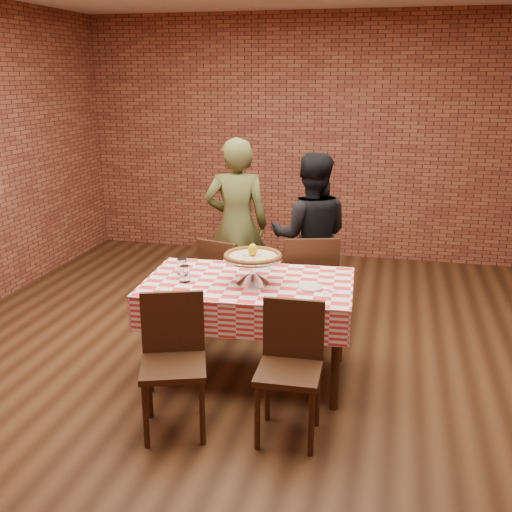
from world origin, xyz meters
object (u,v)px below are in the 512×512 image
(condiment_caddy, at_px, (266,259))
(chair_far_right, at_px, (308,285))
(water_glass_right, at_px, (182,267))
(diner_olive, at_px, (237,225))
(chair_near_left, at_px, (173,368))
(pizza, at_px, (253,256))
(water_glass_left, at_px, (185,274))
(pizza_stand, at_px, (253,270))
(chair_near_right, at_px, (289,375))
(chair_far_left, at_px, (228,284))
(table, at_px, (249,330))
(diner_black, at_px, (310,237))

(condiment_caddy, distance_m, chair_far_right, 0.67)
(water_glass_right, distance_m, diner_olive, 1.30)
(chair_near_left, bearing_deg, pizza, 48.76)
(water_glass_left, distance_m, water_glass_right, 0.17)
(pizza_stand, relative_size, chair_near_right, 0.50)
(pizza_stand, height_order, diner_olive, diner_olive)
(chair_far_right, bearing_deg, chair_near_left, 53.82)
(pizza_stand, xyz_separation_m, water_glass_right, (-0.56, 0.07, -0.04))
(chair_near_right, bearing_deg, diner_olive, 111.59)
(water_glass_right, distance_m, chair_near_right, 1.29)
(water_glass_left, height_order, chair_near_right, water_glass_left)
(condiment_caddy, height_order, chair_far_left, condiment_caddy)
(table, distance_m, chair_near_left, 0.87)
(chair_near_left, relative_size, chair_far_left, 1.03)
(pizza_stand, height_order, chair_near_right, pizza_stand)
(chair_near_right, bearing_deg, chair_far_right, 92.82)
(pizza_stand, relative_size, chair_far_left, 0.50)
(pizza, relative_size, water_glass_right, 3.50)
(pizza_stand, distance_m, water_glass_left, 0.49)
(condiment_caddy, bearing_deg, table, -81.68)
(chair_near_left, xyz_separation_m, diner_olive, (-0.17, 2.16, 0.38))
(pizza, xyz_separation_m, chair_far_right, (0.28, 0.85, -0.49))
(pizza, distance_m, chair_near_left, 1.00)
(chair_near_right, xyz_separation_m, diner_olive, (-0.88, 2.07, 0.39))
(pizza, xyz_separation_m, diner_black, (0.22, 1.32, -0.19))
(pizza_stand, distance_m, water_glass_right, 0.57)
(pizza_stand, height_order, chair_far_right, pizza_stand)
(chair_near_left, bearing_deg, pizza_stand, 48.76)
(table, height_order, diner_olive, diner_olive)
(pizza_stand, xyz_separation_m, pizza, (-0.00, 0.00, 0.10))
(pizza_stand, xyz_separation_m, condiment_caddy, (0.02, 0.36, -0.02))
(pizza, bearing_deg, condiment_caddy, 87.10)
(diner_black, bearing_deg, chair_far_left, 29.90)
(water_glass_left, distance_m, diner_black, 1.58)
(chair_near_right, distance_m, chair_far_left, 1.73)
(pizza, height_order, chair_far_right, pizza)
(diner_olive, relative_size, diner_black, 1.07)
(pizza_stand, xyz_separation_m, chair_near_right, (0.39, -0.70, -0.42))
(condiment_caddy, relative_size, chair_far_right, 0.16)
(chair_far_left, xyz_separation_m, diner_black, (0.65, 0.50, 0.34))
(chair_near_left, bearing_deg, diner_black, 56.35)
(chair_near_right, relative_size, diner_olive, 0.52)
(water_glass_right, bearing_deg, condiment_caddy, 26.43)
(chair_far_right, distance_m, diner_olive, 0.99)
(chair_near_right, distance_m, chair_far_right, 1.56)
(condiment_caddy, xyz_separation_m, chair_near_left, (-0.34, -1.15, -0.39))
(water_glass_left, xyz_separation_m, water_glass_right, (-0.08, 0.15, 0.00))
(table, bearing_deg, chair_near_right, -59.19)
(table, xyz_separation_m, chair_far_right, (0.32, 0.82, 0.09))
(water_glass_right, xyz_separation_m, condiment_caddy, (0.58, 0.29, 0.01))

